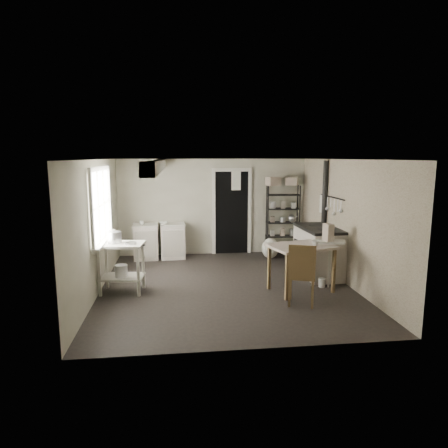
{
  "coord_description": "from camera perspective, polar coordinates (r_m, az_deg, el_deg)",
  "views": [
    {
      "loc": [
        -0.89,
        -7.02,
        2.34
      ],
      "look_at": [
        0.0,
        0.3,
        1.1
      ],
      "focal_mm": 32.0,
      "sensor_mm": 36.0,
      "label": 1
    }
  ],
  "objects": [
    {
      "name": "stove",
      "position": [
        8.19,
        13.39,
        -4.14
      ],
      "size": [
        0.73,
        1.26,
        0.97
      ],
      "primitive_type": null,
      "rotation": [
        0.0,
        0.0,
        0.03
      ],
      "color": "beige",
      "rests_on": "ground"
    },
    {
      "name": "side_ledge",
      "position": [
        7.48,
        14.64,
        -5.57
      ],
      "size": [
        0.64,
        0.49,
        0.87
      ],
      "primitive_type": null,
      "rotation": [
        0.0,
        0.0,
        -0.39
      ],
      "color": "silver",
      "rests_on": "ground"
    },
    {
      "name": "bucket",
      "position": [
        7.17,
        -14.47,
        -6.59
      ],
      "size": [
        0.27,
        0.27,
        0.24
      ],
      "primitive_type": "cylinder",
      "rotation": [
        0.0,
        0.0,
        -0.3
      ],
      "color": "silver",
      "rests_on": "prep_table"
    },
    {
      "name": "oats_box",
      "position": [
        7.32,
        14.66,
        -1.25
      ],
      "size": [
        0.15,
        0.22,
        0.3
      ],
      "primitive_type": "cube",
      "rotation": [
        0.0,
        0.0,
        0.14
      ],
      "color": "#BFAE9A",
      "rests_on": "side_ledge"
    },
    {
      "name": "wall_back",
      "position": [
        9.64,
        -1.57,
        2.45
      ],
      "size": [
        4.5,
        0.02,
        2.3
      ],
      "primitive_type": "cube",
      "color": "#B5B29B",
      "rests_on": "ground"
    },
    {
      "name": "floor_crock",
      "position": [
        7.56,
        13.82,
        -8.17
      ],
      "size": [
        0.15,
        0.15,
        0.16
      ],
      "primitive_type": "cylinder",
      "rotation": [
        0.0,
        0.0,
        0.18
      ],
      "color": "silver",
      "rests_on": "ground"
    },
    {
      "name": "wall_front",
      "position": [
        4.76,
        4.06,
        -4.97
      ],
      "size": [
        4.5,
        0.02,
        2.3
      ],
      "primitive_type": "cube",
      "color": "#B5B29B",
      "rests_on": "ground"
    },
    {
      "name": "base_cabinets",
      "position": [
        9.4,
        -9.23,
        -2.12
      ],
      "size": [
        1.26,
        0.6,
        0.81
      ],
      "primitive_type": null,
      "rotation": [
        0.0,
        0.0,
        0.05
      ],
      "color": "beige",
      "rests_on": "ground"
    },
    {
      "name": "flour_sack",
      "position": [
        9.38,
        6.62,
        -3.46
      ],
      "size": [
        0.47,
        0.42,
        0.48
      ],
      "primitive_type": "ellipsoid",
      "rotation": [
        0.0,
        0.0,
        -0.23
      ],
      "color": "silver",
      "rests_on": "ground"
    },
    {
      "name": "table_cup",
      "position": [
        7.04,
        12.89,
        -3.28
      ],
      "size": [
        0.14,
        0.14,
        0.1
      ],
      "primitive_type": "imported",
      "rotation": [
        0.0,
        0.0,
        -0.37
      ],
      "color": "silver",
      "rests_on": "work_table"
    },
    {
      "name": "stockpot",
      "position": [
        7.16,
        -15.38,
        -2.08
      ],
      "size": [
        0.29,
        0.29,
        0.26
      ],
      "primitive_type": "cylinder",
      "rotation": [
        0.0,
        0.0,
        -0.24
      ],
      "color": "silver",
      "rests_on": "prep_table"
    },
    {
      "name": "ceiling_beam",
      "position": [
        7.03,
        -9.56,
        8.27
      ],
      "size": [
        0.18,
        5.0,
        0.18
      ],
      "primitive_type": null,
      "color": "silver",
      "rests_on": "ceiling"
    },
    {
      "name": "wall_left",
      "position": [
        7.25,
        -17.64,
        -0.36
      ],
      "size": [
        0.02,
        5.0,
        2.3
      ],
      "primitive_type": "cube",
      "color": "#B5B29B",
      "rests_on": "ground"
    },
    {
      "name": "storage_box_a",
      "position": [
        9.53,
        7.06,
        7.49
      ],
      "size": [
        0.35,
        0.33,
        0.2
      ],
      "primitive_type": "cube",
      "rotation": [
        0.0,
        0.0,
        0.3
      ],
      "color": "#BFAE9A",
      "rests_on": "shelf_rack"
    },
    {
      "name": "saucepan",
      "position": [
        7.01,
        -13.15,
        -2.99
      ],
      "size": [
        0.24,
        0.24,
        0.11
      ],
      "primitive_type": "cylinder",
      "rotation": [
        0.0,
        0.0,
        -0.26
      ],
      "color": "silver",
      "rests_on": "prep_table"
    },
    {
      "name": "stovepipe",
      "position": [
        8.54,
        14.22,
        4.21
      ],
      "size": [
        0.13,
        0.13,
        1.3
      ],
      "primitive_type": null,
      "rotation": [
        0.0,
        0.0,
        0.37
      ],
      "color": "black",
      "rests_on": "stove"
    },
    {
      "name": "doorway",
      "position": [
        9.68,
        1.1,
        1.59
      ],
      "size": [
        0.96,
        0.1,
        2.08
      ],
      "primitive_type": null,
      "color": "silver",
      "rests_on": "ground"
    },
    {
      "name": "wall_right",
      "position": [
        7.78,
        16.95,
        0.33
      ],
      "size": [
        0.02,
        5.0,
        2.3
      ],
      "primitive_type": "cube",
      "color": "#B5B29B",
      "rests_on": "ground"
    },
    {
      "name": "prep_table",
      "position": [
        7.21,
        -14.37,
        -6.37
      ],
      "size": [
        0.82,
        0.63,
        0.87
      ],
      "primitive_type": null,
      "rotation": [
        0.0,
        0.0,
        -0.11
      ],
      "color": "silver",
      "rests_on": "ground"
    },
    {
      "name": "shelf_rack",
      "position": [
        9.72,
        8.39,
        1.22
      ],
      "size": [
        0.82,
        0.38,
        1.68
      ],
      "primitive_type": null,
      "rotation": [
        0.0,
        0.0,
        -0.1
      ],
      "color": "black",
      "rests_on": "ground"
    },
    {
      "name": "counter_cup",
      "position": [
        9.28,
        -11.69,
        0.82
      ],
      "size": [
        0.13,
        0.13,
        0.09
      ],
      "primitive_type": "imported",
      "rotation": [
        0.0,
        0.0,
        0.19
      ],
      "color": "silver",
      "rests_on": "base_cabinets"
    },
    {
      "name": "wallpaper_panel",
      "position": [
        7.78,
        16.89,
        0.33
      ],
      "size": [
        0.01,
        5.0,
        2.3
      ],
      "primitive_type": null,
      "color": "#B8AE95",
      "rests_on": "wall_right"
    },
    {
      "name": "mixing_bowl",
      "position": [
        9.28,
        -8.67,
        0.83
      ],
      "size": [
        0.28,
        0.28,
        0.06
      ],
      "primitive_type": "imported",
      "rotation": [
        0.0,
        0.0,
        0.07
      ],
      "color": "silver",
      "rests_on": "base_cabinets"
    },
    {
      "name": "shelf_jar",
      "position": [
        9.61,
        6.76,
        3.69
      ],
      "size": [
        0.1,
        0.1,
        0.19
      ],
      "primitive_type": "imported",
      "rotation": [
        0.0,
        0.0,
        -0.15
      ],
      "color": "silver",
      "rests_on": "shelf_rack"
    },
    {
      "name": "utensil_rail",
      "position": [
        8.26,
        15.04,
        3.73
      ],
      "size": [
        0.06,
        1.2,
        0.44
      ],
      "primitive_type": null,
      "color": "silver",
      "rests_on": "wall_right"
    },
    {
      "name": "floor",
      "position": [
        7.46,
        0.28,
        -8.75
      ],
      "size": [
        5.0,
        5.0,
        0.0
      ],
      "primitive_type": "plane",
      "color": "black",
      "rests_on": "ground"
    },
    {
      "name": "ceiling",
      "position": [
        7.08,
        0.3,
        9.22
      ],
      "size": [
        5.0,
        5.0,
        0.0
      ],
      "primitive_type": "plane",
      "rotation": [
        3.14,
        0.0,
        0.0
      ],
      "color": "silver",
      "rests_on": "wall_back"
    },
    {
      "name": "chair",
      "position": [
        6.54,
        11.05,
        -7.14
      ],
      "size": [
        0.54,
        0.55,
        1.01
      ],
      "primitive_type": null,
      "rotation": [
        0.0,
        0.0,
        -0.34
      ],
      "color": "brown",
      "rests_on": "ground"
    },
    {
      "name": "window",
      "position": [
        7.39,
        -17.26,
        2.59
      ],
      "size": [
        0.12,
        1.76,
        1.28
      ],
      "primitive_type": null,
      "color": "silver",
      "rests_on": "wall_left"
    },
    {
      "name": "storage_box_b",
      "position": [
        9.7,
        9.71,
        7.34
      ],
      "size": [
        0.36,
        0.35,
        0.18
      ],
      "primitive_type": "cube",
      "rotation": [
        0.0,
        0.0,
        -0.42
      ],
      "color": "#BFAE9A",
      "rests_on": "shelf_rack"
    },
    {
      "name": "work_table",
      "position": [
        7.19,
        10.93,
        -6.46
      ],
      "size": [
        1.25,
        1.02,
        0.83
      ],
      "primitive_type": null,
      "rotation": [
        0.0,
        0.0,
        0.27
      ],
      "color": "#C0B2A4",
      "rests_on": "ground"
    }
  ]
}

